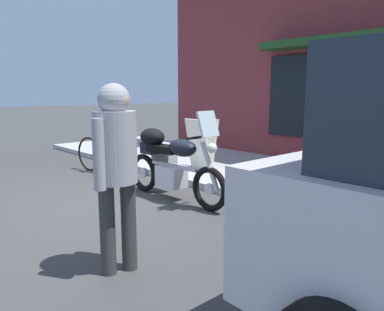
% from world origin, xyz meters
% --- Properties ---
extents(ground_plane, '(80.00, 80.00, 0.00)m').
position_xyz_m(ground_plane, '(0.00, 0.00, 0.00)').
color(ground_plane, '#3C3C3C').
extents(touring_motorcycle, '(2.13, 0.62, 1.39)m').
position_xyz_m(touring_motorcycle, '(0.37, 0.69, 0.60)').
color(touring_motorcycle, black).
rests_on(touring_motorcycle, ground_plane).
extents(parked_bicycle, '(1.70, 0.49, 0.95)m').
position_xyz_m(parked_bicycle, '(-1.86, 0.78, 0.39)').
color(parked_bicycle, black).
rests_on(parked_bicycle, ground_plane).
extents(pedestrian_walking, '(0.50, 0.52, 1.72)m').
position_xyz_m(pedestrian_walking, '(1.95, -1.17, 1.08)').
color(pedestrian_walking, '#353535').
rests_on(pedestrian_walking, ground_plane).
extents(sandwich_board_sign, '(0.55, 0.42, 1.00)m').
position_xyz_m(sandwich_board_sign, '(-0.53, 2.24, 0.63)').
color(sandwich_board_sign, silver).
rests_on(sandwich_board_sign, sidewalk_curb).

